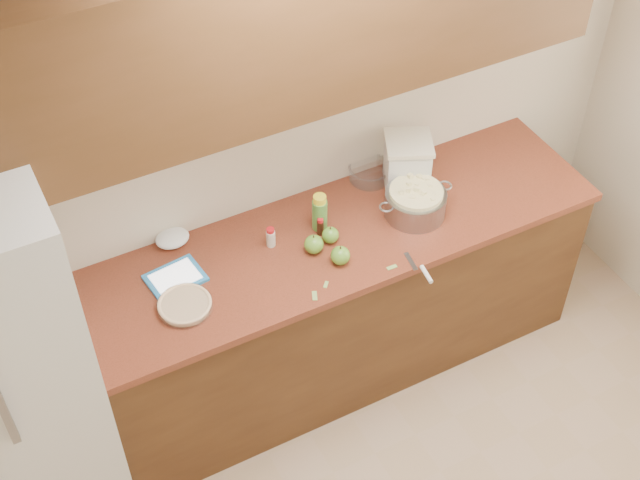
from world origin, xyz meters
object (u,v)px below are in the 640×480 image
colander (415,202)px  tablet (175,278)px  pie (185,305)px  flour_canister (407,163)px

colander → tablet: colander is taller
pie → flour_canister: (1.21, 0.24, 0.11)m
pie → flour_canister: size_ratio=0.82×
pie → colander: bearing=2.6°
pie → flour_canister: 1.23m
colander → tablet: size_ratio=1.48×
flour_canister → tablet: flour_canister is taller
pie → tablet: size_ratio=0.91×
pie → colander: colander is taller
flour_canister → tablet: 1.19m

